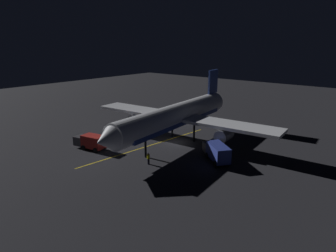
# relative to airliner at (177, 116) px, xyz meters

# --- Properties ---
(ground_plane) EXTENTS (180.00, 180.00, 0.20)m
(ground_plane) POSITION_rel_airliner_xyz_m (-0.05, 0.59, -4.84)
(ground_plane) COLOR black
(apron_guide_stripe) EXTENTS (3.25, 27.31, 0.01)m
(apron_guide_stripe) POSITION_rel_airliner_xyz_m (2.42, 4.59, -4.73)
(apron_guide_stripe) COLOR gold
(apron_guide_stripe) RESTS_ON ground_plane
(airliner) EXTENTS (35.46, 36.89, 11.67)m
(airliner) POSITION_rel_airliner_xyz_m (0.00, 0.00, 0.00)
(airliner) COLOR white
(airliner) RESTS_ON ground_plane
(baggage_truck) EXTENTS (5.81, 3.07, 2.46)m
(baggage_truck) POSITION_rel_airliner_xyz_m (8.65, 11.97, -3.49)
(baggage_truck) COLOR maroon
(baggage_truck) RESTS_ON ground_plane
(catering_truck) EXTENTS (6.41, 5.61, 2.64)m
(catering_truck) POSITION_rel_airliner_xyz_m (-9.74, 3.03, -3.39)
(catering_truck) COLOR navy
(catering_truck) RESTS_ON ground_plane
(ground_crew_worker) EXTENTS (0.40, 0.40, 1.74)m
(ground_crew_worker) POSITION_rel_airliner_xyz_m (-2.89, 10.49, -3.85)
(ground_crew_worker) COLOR black
(ground_crew_worker) RESTS_ON ground_plane
(traffic_cone_near_left) EXTENTS (0.50, 0.50, 0.55)m
(traffic_cone_near_left) POSITION_rel_airliner_xyz_m (7.98, 2.95, -4.49)
(traffic_cone_near_left) COLOR #EA590F
(traffic_cone_near_left) RESTS_ON ground_plane
(traffic_cone_near_right) EXTENTS (0.50, 0.50, 0.55)m
(traffic_cone_near_right) POSITION_rel_airliner_xyz_m (6.52, 5.65, -4.49)
(traffic_cone_near_right) COLOR #EA590F
(traffic_cone_near_right) RESTS_ON ground_plane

